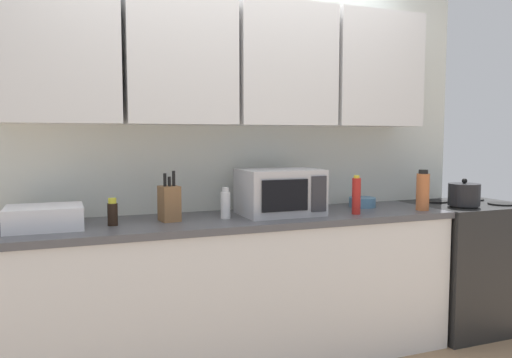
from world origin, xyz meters
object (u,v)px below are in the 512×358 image
(bowl_ceramic_small, at_px, (362,202))
(knife_block, at_px, (169,203))
(stove_range, at_px, (465,265))
(bottle_soy_dark, at_px, (113,213))
(kettle, at_px, (464,194))
(microwave, at_px, (280,192))
(bottle_white_jar, at_px, (225,204))
(bottle_spice_jar, at_px, (423,191))
(bottle_red_sauce, at_px, (356,196))
(dish_rack, at_px, (44,217))

(bowl_ceramic_small, bearing_deg, knife_block, -176.05)
(stove_range, distance_m, bottle_soy_dark, 2.52)
(stove_range, xyz_separation_m, kettle, (-0.17, -0.14, 0.54))
(microwave, distance_m, bottle_white_jar, 0.36)
(kettle, distance_m, bottle_spice_jar, 0.36)
(microwave, bearing_deg, bottle_soy_dark, -178.71)
(bottle_white_jar, bearing_deg, bottle_red_sauce, -9.80)
(knife_block, distance_m, bowl_ceramic_small, 1.35)
(bottle_red_sauce, bearing_deg, bottle_white_jar, 170.20)
(stove_range, distance_m, bowl_ceramic_small, 0.95)
(bottle_white_jar, relative_size, bottle_soy_dark, 1.23)
(dish_rack, bearing_deg, bottle_spice_jar, -4.29)
(stove_range, bearing_deg, bowl_ceramic_small, 171.59)
(dish_rack, xyz_separation_m, bowl_ceramic_small, (2.00, 0.10, -0.03))
(knife_block, bearing_deg, dish_rack, -179.41)
(kettle, distance_m, dish_rack, 2.64)
(bottle_white_jar, relative_size, bowl_ceramic_small, 1.02)
(bottle_soy_dark, bearing_deg, kettle, -3.40)
(dish_rack, distance_m, bottle_soy_dark, 0.34)
(bottle_white_jar, bearing_deg, knife_block, 175.49)
(stove_range, bearing_deg, kettle, -140.53)
(bottle_red_sauce, bearing_deg, knife_block, 171.71)
(knife_block, bearing_deg, stove_range, -0.71)
(stove_range, height_order, bottle_spice_jar, bottle_spice_jar)
(bottle_soy_dark, bearing_deg, stove_range, 0.09)
(microwave, bearing_deg, bottle_red_sauce, -19.31)
(bottle_white_jar, distance_m, bowl_ceramic_small, 1.02)
(microwave, distance_m, bottle_soy_dark, 1.00)
(kettle, bearing_deg, microwave, 173.02)
(microwave, height_order, knife_block, knife_block)
(dish_rack, height_order, bowl_ceramic_small, dish_rack)
(microwave, height_order, bottle_spice_jar, microwave)
(kettle, distance_m, knife_block, 1.99)
(bottle_white_jar, height_order, bottle_red_sauce, bottle_red_sauce)
(bottle_spice_jar, relative_size, bowl_ceramic_small, 1.47)
(knife_block, bearing_deg, bottle_red_sauce, -8.29)
(bottle_soy_dark, relative_size, bowl_ceramic_small, 0.83)
(microwave, xyz_separation_m, bottle_white_jar, (-0.36, -0.02, -0.05))
(kettle, bearing_deg, stove_range, 39.47)
(bottle_spice_jar, bearing_deg, knife_block, 173.75)
(knife_block, bearing_deg, bottle_soy_dark, -174.48)
(stove_range, xyz_separation_m, bottle_spice_jar, (-0.53, -0.15, 0.57))
(bottle_white_jar, bearing_deg, dish_rack, 178.89)
(bottle_spice_jar, bearing_deg, bowl_ceramic_small, 136.16)
(kettle, relative_size, bottle_red_sauce, 0.86)
(knife_block, height_order, bottle_spice_jar, knife_block)
(bottle_soy_dark, bearing_deg, microwave, 1.29)
(dish_rack, bearing_deg, bottle_red_sauce, -5.05)
(stove_range, distance_m, knife_block, 2.22)
(bottle_spice_jar, relative_size, bottle_red_sauce, 1.10)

